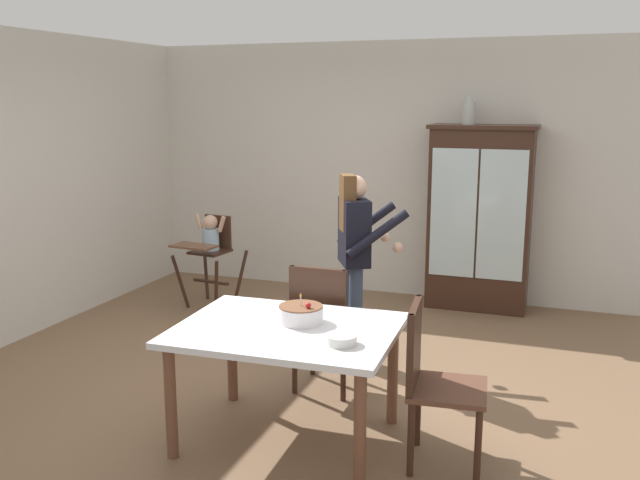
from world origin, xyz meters
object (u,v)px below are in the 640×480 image
(dining_table, at_px, (287,341))
(dining_chair_right_end, at_px, (430,373))
(china_cabinet, at_px, (480,218))
(adult_person, at_px, (355,246))
(ceramic_vase, at_px, (468,112))
(serving_bowl, at_px, (341,339))
(birthday_cake, at_px, (301,314))
(dining_chair_far_side, at_px, (323,320))
(high_chair_with_toddler, at_px, (210,244))

(dining_table, relative_size, dining_chair_right_end, 1.42)
(china_cabinet, distance_m, adult_person, 2.00)
(ceramic_vase, relative_size, serving_bowl, 1.50)
(birthday_cake, bearing_deg, serving_bowl, -38.45)
(ceramic_vase, bearing_deg, china_cabinet, -1.36)
(china_cabinet, xyz_separation_m, birthday_cake, (-0.70, -3.14, -0.14))
(serving_bowl, height_order, dining_chair_right_end, dining_chair_right_end)
(ceramic_vase, height_order, birthday_cake, ceramic_vase)
(ceramic_vase, xyz_separation_m, dining_chair_far_side, (-0.62, -2.52, -1.42))
(dining_chair_far_side, bearing_deg, ceramic_vase, -103.63)
(adult_person, xyz_separation_m, dining_table, (-0.01, -1.39, -0.32))
(serving_bowl, bearing_deg, china_cabinet, 84.27)
(adult_person, distance_m, serving_bowl, 1.62)
(birthday_cake, distance_m, serving_bowl, 0.46)
(birthday_cake, distance_m, dining_chair_far_side, 0.67)
(adult_person, distance_m, dining_chair_far_side, 0.78)
(ceramic_vase, bearing_deg, dining_chair_right_end, -84.86)
(birthday_cake, bearing_deg, adult_person, 91.74)
(ceramic_vase, relative_size, dining_chair_far_side, 0.28)
(serving_bowl, bearing_deg, ceramic_vase, 86.86)
(dining_table, distance_m, serving_bowl, 0.46)
(china_cabinet, relative_size, dining_table, 1.36)
(adult_person, distance_m, birthday_cake, 1.29)
(adult_person, xyz_separation_m, dining_chair_right_end, (0.87, -1.36, -0.41))
(birthday_cake, bearing_deg, ceramic_vase, 80.17)
(serving_bowl, relative_size, dining_chair_far_side, 0.19)
(china_cabinet, relative_size, serving_bowl, 10.31)
(high_chair_with_toddler, bearing_deg, dining_table, -45.73)
(dining_table, relative_size, dining_chair_far_side, 1.42)
(ceramic_vase, xyz_separation_m, high_chair_with_toddler, (-2.43, -0.87, -1.32))
(china_cabinet, distance_m, dining_table, 3.35)
(china_cabinet, bearing_deg, birthday_cake, -102.57)
(birthday_cake, bearing_deg, dining_chair_far_side, 97.10)
(ceramic_vase, relative_size, dining_table, 0.20)
(dining_table, bearing_deg, ceramic_vase, 79.66)
(adult_person, height_order, birthday_cake, adult_person)
(china_cabinet, height_order, dining_chair_right_end, china_cabinet)
(dining_table, height_order, birthday_cake, birthday_cake)
(dining_chair_right_end, bearing_deg, china_cabinet, -3.39)
(adult_person, distance_m, dining_table, 1.42)
(high_chair_with_toddler, relative_size, dining_chair_right_end, 0.99)
(high_chair_with_toddler, bearing_deg, ceramic_vase, 26.34)
(dining_chair_far_side, distance_m, dining_chair_right_end, 1.16)
(ceramic_vase, distance_m, dining_table, 3.56)
(ceramic_vase, height_order, dining_chair_far_side, ceramic_vase)
(high_chair_with_toddler, bearing_deg, dining_chair_right_end, -34.29)
(high_chair_with_toddler, height_order, dining_chair_right_end, dining_chair_right_end)
(birthday_cake, xyz_separation_m, dining_chair_far_side, (-0.08, 0.62, -0.24))
(ceramic_vase, relative_size, adult_person, 0.18)
(china_cabinet, height_order, serving_bowl, china_cabinet)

